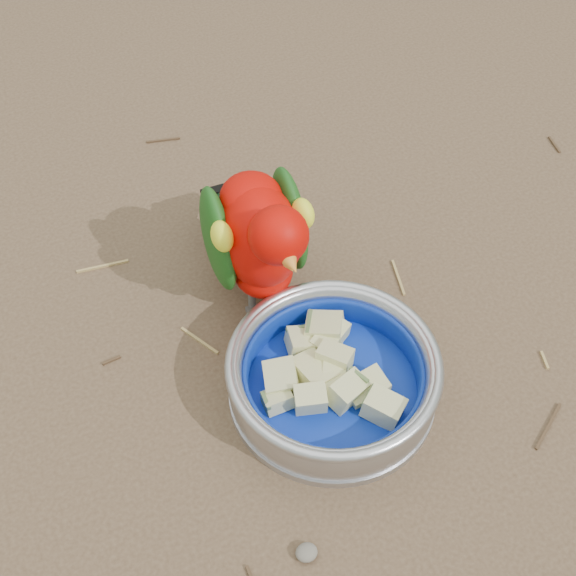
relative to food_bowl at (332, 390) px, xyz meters
name	(u,v)px	position (x,y,z in m)	size (l,w,h in m)	color
ground	(335,346)	(0.03, 0.06, -0.01)	(60.00, 60.00, 0.00)	brown
food_bowl	(332,390)	(0.00, 0.00, 0.00)	(0.22, 0.22, 0.02)	#B2B2BA
bowl_wall	(333,374)	(0.00, 0.00, 0.03)	(0.22, 0.22, 0.04)	#B2B2BA
fruit_wedges	(333,378)	(0.00, 0.00, 0.02)	(0.13, 0.13, 0.03)	beige
lory_parrot	(260,247)	(-0.02, 0.15, 0.09)	(0.11, 0.24, 0.19)	#C10802
ground_debris	(346,316)	(0.06, 0.09, -0.01)	(0.90, 0.80, 0.01)	tan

